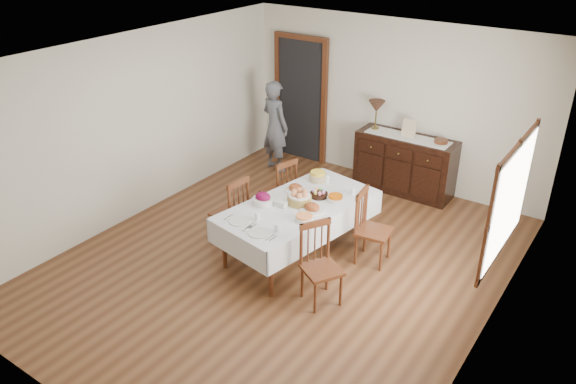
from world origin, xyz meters
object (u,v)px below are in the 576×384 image
Objects in this scene: chair_right_near at (320,263)px; person at (275,123)px; table_lamp at (377,107)px; dining_table at (298,210)px; chair_left_near at (232,211)px; sideboard at (405,164)px; chair_left_far at (281,189)px; chair_right_far at (370,227)px.

chair_right_near is 0.58× the size of person.
person is at bearing -163.79° from table_lamp.
chair_left_near reaches higher than dining_table.
chair_left_near is 0.63× the size of sideboard.
dining_table is 0.91m from chair_left_near.
chair_right_near is at bearing 148.54° from person.
chair_left_near is at bearing -151.09° from dining_table.
chair_left_far is at bearing 173.51° from chair_left_near.
chair_right_near is at bearing 80.54° from chair_left_near.
chair_right_far is 2.13m from sideboard.
chair_right_near is 3.69m from person.
chair_right_near is (0.73, -0.67, -0.14)m from dining_table.
dining_table is 2.70m from person.
table_lamp reaches higher than chair_left_far.
chair_left_near is 0.89m from chair_left_far.
sideboard is (1.06, 1.85, -0.02)m from chair_left_far.
chair_right_far is at bearing 95.26° from chair_left_far.
chair_right_far is at bearing 34.10° from dining_table.
table_lamp is at bearing -148.81° from person.
chair_left_near reaches higher than chair_right_near.
person is (-1.11, 1.41, 0.34)m from chair_left_far.
person is (-1.80, 2.00, 0.20)m from dining_table.
person reaches higher than chair_left_near.
dining_table is 1.46× the size of sideboard.
dining_table is 1.35× the size of person.
chair_left_far is (0.16, 0.88, -0.01)m from chair_left_near.
sideboard is (1.22, 2.73, -0.03)m from chair_left_near.
table_lamp is at bearing 177.99° from sideboard.
chair_right_far is 0.59× the size of person.
chair_left_far is 2.09m from table_lamp.
table_lamp is (0.66, 2.75, 0.79)m from chair_left_near.
dining_table is 2.55m from table_lamp.
person is at bearing -153.53° from chair_left_near.
chair_right_far is (0.83, 0.37, -0.14)m from dining_table.
chair_left_near is 0.59× the size of person.
sideboard is at bearing 37.18° from chair_right_near.
dining_table is at bearing -98.50° from sideboard.
table_lamp reaches higher than sideboard.
table_lamp reaches higher than chair_right_far.
chair_left_near is at bearing 127.51° from person.
chair_left_far is 1.00× the size of chair_right_near.
chair_right_near is 0.99× the size of chair_right_far.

